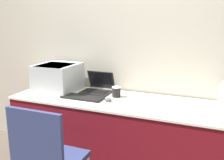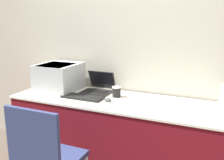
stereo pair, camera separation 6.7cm
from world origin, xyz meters
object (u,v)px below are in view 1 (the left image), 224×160
object	(u,v)px
printer	(58,76)
coffee_cup	(116,92)
external_keyboard	(83,97)
chair	(46,155)
laptop_left	(98,88)
mouse	(108,100)

from	to	relation	value
printer	coffee_cup	distance (m)	0.66
printer	external_keyboard	size ratio (longest dim) A/B	1.07
printer	chair	bearing A→B (deg)	-62.39
external_keyboard	chair	distance (m)	0.74
printer	chair	xyz separation A→B (m)	(0.44, -0.85, -0.38)
laptop_left	coffee_cup	world-z (taller)	laptop_left
chair	mouse	bearing A→B (deg)	74.13
external_keyboard	printer	bearing A→B (deg)	158.10
external_keyboard	mouse	distance (m)	0.27
mouse	laptop_left	bearing A→B (deg)	131.30
laptop_left	chair	xyz separation A→B (m)	(0.03, -0.96, -0.27)
laptop_left	chair	distance (m)	1.00
laptop_left	external_keyboard	size ratio (longest dim) A/B	0.72
laptop_left	external_keyboard	world-z (taller)	laptop_left
external_keyboard	chair	bearing A→B (deg)	-84.17
external_keyboard	mouse	world-z (taller)	mouse
printer	external_keyboard	distance (m)	0.43
printer	coffee_cup	size ratio (longest dim) A/B	4.30
laptop_left	mouse	distance (m)	0.35
chair	laptop_left	bearing A→B (deg)	91.88
laptop_left	printer	bearing A→B (deg)	-165.13
printer	mouse	bearing A→B (deg)	-13.31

